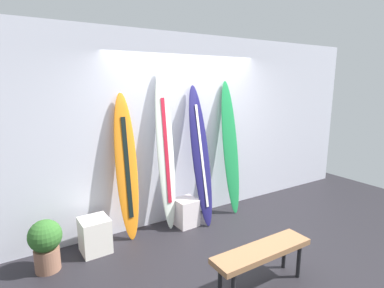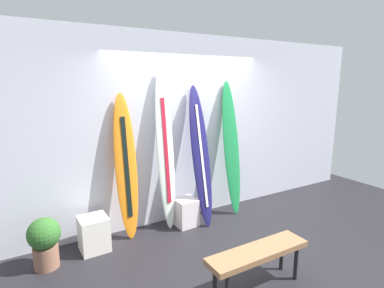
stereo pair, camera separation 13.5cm
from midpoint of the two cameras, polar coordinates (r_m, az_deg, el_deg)
The scene contains 10 objects.
ground at distance 4.15m, azimuth 7.08°, elevation -19.22°, with size 8.00×8.00×0.04m, color black.
wall_back at distance 4.70m, azimuth -2.47°, elevation 2.98°, with size 7.20×0.20×2.80m, color silver.
surfboard_sunset at distance 4.13m, azimuth -13.14°, elevation -4.38°, with size 0.30×0.29×1.97m.
surfboard_ivory at distance 4.31m, azimuth -5.91°, elevation -1.53°, with size 0.28×0.32×2.29m.
surfboard_navy at distance 4.48m, azimuth 0.77°, elevation -2.24°, with size 0.29×0.53×2.07m.
surfboard_emerald at distance 4.90m, azimuth 6.46°, elevation -0.75°, with size 0.31×0.40×2.13m.
display_block_left at distance 4.16m, azimuth -18.75°, elevation -15.95°, with size 0.35×0.35×0.44m.
display_block_center at distance 4.62m, azimuth -2.00°, elevation -12.70°, with size 0.32×0.32×0.41m.
potted_plant at distance 3.95m, azimuth -26.76°, elevation -16.28°, with size 0.36×0.36×0.60m.
bench at distance 3.36m, azimuth 11.88°, elevation -19.51°, with size 1.14×0.29×0.44m.
Camera 1 is at (-2.33, -2.72, 2.10)m, focal length 28.32 mm.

